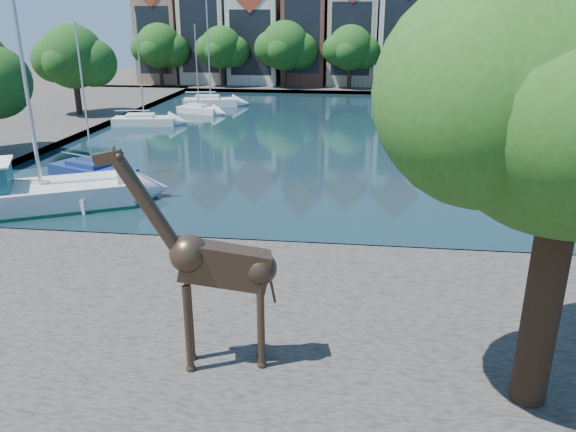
{
  "coord_description": "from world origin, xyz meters",
  "views": [
    {
      "loc": [
        3.27,
        -20.63,
        9.02
      ],
      "look_at": [
        0.94,
        -2.0,
        2.29
      ],
      "focal_mm": 35.0,
      "sensor_mm": 36.0,
      "label": 1
    }
  ],
  "objects": [
    {
      "name": "ground",
      "position": [
        0.0,
        0.0,
        0.0
      ],
      "size": [
        160.0,
        160.0,
        0.0
      ],
      "primitive_type": "plane",
      "color": "#38332B",
      "rests_on": "ground"
    },
    {
      "name": "far_tree_far_east",
      "position": [
        18.09,
        50.49,
        5.08
      ],
      "size": [
        6.76,
        5.2,
        7.36
      ],
      "color": "#332114",
      "rests_on": "far_quay"
    },
    {
      "name": "sailboat_left_c",
      "position": [
        -15.0,
        25.68,
        0.61
      ],
      "size": [
        5.48,
        2.63,
        9.13
      ],
      "color": "silver",
      "rests_on": "water_basin"
    },
    {
      "name": "left_quay",
      "position": [
        -25.0,
        24.0,
        0.25
      ],
      "size": [
        14.0,
        52.0,
        0.5
      ],
      "primitive_type": "cube",
      "color": "#4B4641",
      "rests_on": "ground"
    },
    {
      "name": "townhouse_west_inner",
      "position": [
        -10.5,
        55.99,
        7.35
      ],
      "size": [
        6.43,
        9.18,
        15.15
      ],
      "color": "beige",
      "rests_on": "far_quay"
    },
    {
      "name": "motorsailer",
      "position": [
        -13.33,
        3.01,
        1.04
      ],
      "size": [
        11.26,
        7.9,
        12.49
      ],
      "color": "beige",
      "rests_on": "water_basin"
    },
    {
      "name": "townhouse_east_end",
      "position": [
        15.0,
        55.99,
        7.11
      ],
      "size": [
        5.44,
        9.18,
        14.43
      ],
      "color": "brown",
      "rests_on": "far_quay"
    },
    {
      "name": "townhouse_center",
      "position": [
        -4.0,
        55.99,
        8.36
      ],
      "size": [
        5.44,
        9.18,
        16.93
      ],
      "color": "brown",
      "rests_on": "far_quay"
    },
    {
      "name": "far_quay",
      "position": [
        0.0,
        56.0,
        0.25
      ],
      "size": [
        60.0,
        16.0,
        0.5
      ],
      "primitive_type": "cube",
      "color": "#4B4641",
      "rests_on": "ground"
    },
    {
      "name": "far_tree_west",
      "position": [
        -13.91,
        50.49,
        5.08
      ],
      "size": [
        6.76,
        5.2,
        7.36
      ],
      "color": "#332114",
      "rests_on": "far_quay"
    },
    {
      "name": "giraffe_statue",
      "position": [
        -0.11,
        -8.53,
        3.3
      ],
      "size": [
        3.98,
        1.24,
        5.71
      ],
      "color": "#3A2A1D",
      "rests_on": "near_quay"
    },
    {
      "name": "sailboat_left_a",
      "position": [
        -12.0,
        4.0,
        0.65
      ],
      "size": [
        5.16,
        1.84,
        10.21
      ],
      "color": "silver",
      "rests_on": "water_basin"
    },
    {
      "name": "sailboat_right_b",
      "position": [
        15.0,
        12.51,
        0.59
      ],
      "size": [
        7.45,
        3.61,
        9.36
      ],
      "color": "navy",
      "rests_on": "water_basin"
    },
    {
      "name": "sailboat_left_b",
      "position": [
        -12.0,
        9.46,
        0.57
      ],
      "size": [
        5.84,
        3.98,
        8.61
      ],
      "color": "navy",
      "rests_on": "water_basin"
    },
    {
      "name": "far_tree_far_west",
      "position": [
        -21.9,
        50.49,
        5.18
      ],
      "size": [
        7.28,
        5.6,
        7.68
      ],
      "color": "#332114",
      "rests_on": "far_quay"
    },
    {
      "name": "sailboat_left_e",
      "position": [
        -12.0,
        36.83,
        0.72
      ],
      "size": [
        5.76,
        2.83,
        11.04
      ],
      "color": "silver",
      "rests_on": "water_basin"
    },
    {
      "name": "townhouse_west_end",
      "position": [
        -23.0,
        55.99,
        7.36
      ],
      "size": [
        5.44,
        9.18,
        14.93
      ],
      "color": "#996D53",
      "rests_on": "far_quay"
    },
    {
      "name": "far_tree_east",
      "position": [
        10.11,
        50.49,
        5.24
      ],
      "size": [
        7.54,
        5.8,
        7.84
      ],
      "color": "#332114",
      "rests_on": "far_quay"
    },
    {
      "name": "townhouse_west_mid",
      "position": [
        -17.0,
        55.99,
        8.23
      ],
      "size": [
        5.94,
        9.18,
        16.79
      ],
      "color": "beige",
      "rests_on": "far_quay"
    },
    {
      "name": "townhouse_east_mid",
      "position": [
        8.5,
        55.99,
        8.1
      ],
      "size": [
        6.43,
        9.18,
        16.65
      ],
      "color": "beige",
      "rests_on": "far_quay"
    },
    {
      "name": "sailboat_right_c",
      "position": [
        15.0,
        27.09,
        0.68
      ],
      "size": [
        6.6,
        4.08,
        9.93
      ],
      "color": "silver",
      "rests_on": "water_basin"
    },
    {
      "name": "far_tree_mid_east",
      "position": [
        2.1,
        50.49,
        5.13
      ],
      "size": [
        7.02,
        5.4,
        7.52
      ],
      "color": "#332114",
      "rests_on": "far_quay"
    },
    {
      "name": "far_tree_mid_west",
      "position": [
        -5.89,
        50.49,
        5.29
      ],
      "size": [
        7.8,
        6.0,
        8.0
      ],
      "color": "#332114",
      "rests_on": "far_quay"
    },
    {
      "name": "townhouse_east_inner",
      "position": [
        2.0,
        55.99,
        7.73
      ],
      "size": [
        5.94,
        9.18,
        15.79
      ],
      "color": "tan",
      "rests_on": "far_quay"
    },
    {
      "name": "sailboat_left_d",
      "position": [
        -12.0,
        32.26,
        0.57
      ],
      "size": [
        4.51,
        2.87,
        8.22
      ],
      "color": "silver",
      "rests_on": "water_basin"
    },
    {
      "name": "sailboat_right_d",
      "position": [
        15.0,
        33.26,
        0.58
      ],
      "size": [
        4.44,
        2.8,
        7.6
      ],
      "color": "silver",
      "rests_on": "water_basin"
    },
    {
      "name": "near_quay",
      "position": [
        0.0,
        -7.0,
        0.25
      ],
      "size": [
        50.0,
        14.0,
        0.5
      ],
      "primitive_type": "cube",
      "color": "#4B4641",
      "rests_on": "ground"
    },
    {
      "name": "side_tree_left_far",
      "position": [
        -21.9,
        27.99,
        5.38
      ],
      "size": [
        7.28,
        5.6,
        7.88
      ],
      "color": "#332114",
      "rests_on": "left_quay"
    },
    {
      "name": "water_basin",
      "position": [
        0.0,
        24.0,
        0.04
      ],
      "size": [
        38.0,
        50.0,
        0.08
      ],
      "primitive_type": "cube",
      "color": "black",
      "rests_on": "ground"
    }
  ]
}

